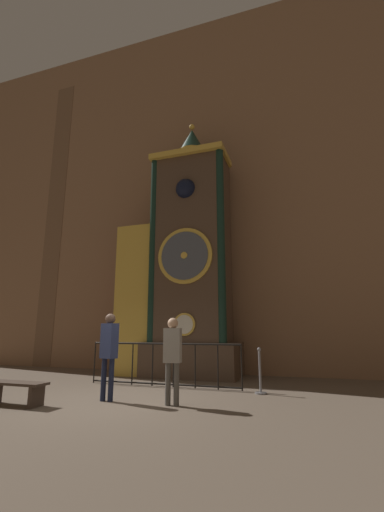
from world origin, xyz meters
name	(u,v)px	position (x,y,z in m)	size (l,w,h in m)	color
ground_plane	(111,403)	(0.00, 0.00, 0.00)	(28.00, 28.00, 0.00)	brown
cathedral_back_wall	(193,181)	(-0.09, 5.53, 7.28)	(24.00, 0.32, 14.57)	#936B4C
clock_tower	(181,265)	(-0.12, 4.29, 3.63)	(4.15, 1.79, 8.98)	brown
railing_fence	(163,362)	(0.15, 2.27, 0.62)	(4.28, 0.05, 1.12)	black
visitor_near	(109,347)	(-0.17, 0.10, 1.09)	(0.39, 0.31, 1.80)	#1B213A
visitor_far	(173,352)	(1.28, 0.14, 1.02)	(0.37, 0.27, 1.69)	#58554F
stanchion_post	(260,378)	(2.76, 2.00, 0.34)	(0.28, 0.28, 1.04)	gray
visitor_bench	(15,388)	(-1.68, -0.83, 0.31)	(1.34, 0.40, 0.44)	#423328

